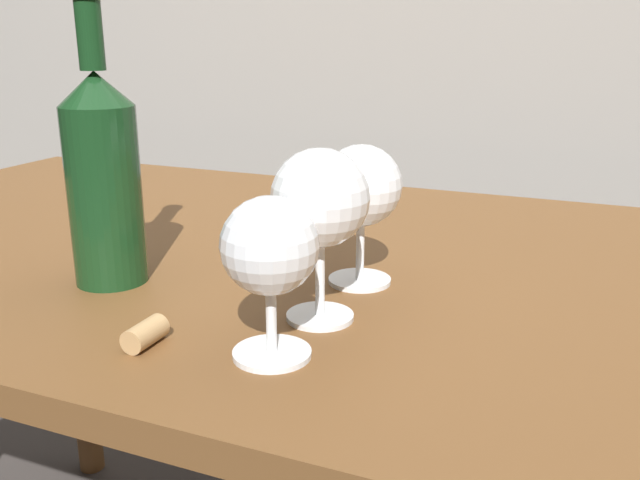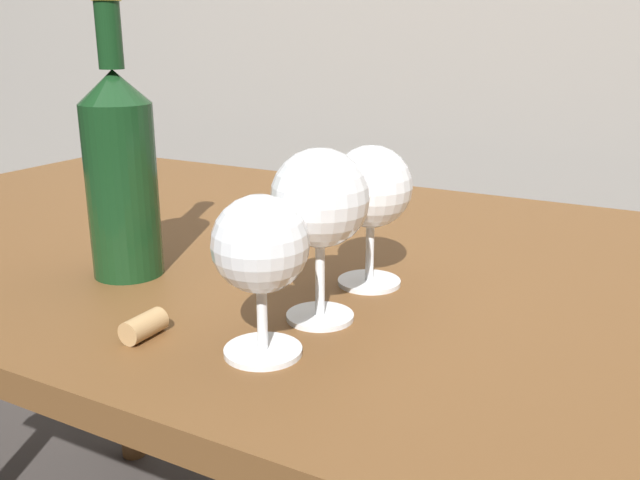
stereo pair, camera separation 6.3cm
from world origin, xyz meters
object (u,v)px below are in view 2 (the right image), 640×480
at_px(wine_glass_chardonnay, 320,201).
at_px(cork, 144,326).
at_px(wine_glass_white, 371,190).
at_px(wine_bottle, 121,170).
at_px(wine_glass_amber, 260,247).

relative_size(wine_glass_chardonnay, cork, 3.90).
height_order(wine_glass_chardonnay, wine_glass_white, wine_glass_chardonnay).
bearing_deg(cork, wine_bottle, 137.77).
bearing_deg(cork, wine_glass_chardonnay, 43.51).
height_order(wine_glass_amber, wine_glass_white, wine_glass_white).
bearing_deg(wine_glass_chardonnay, wine_glass_white, 88.97).
height_order(wine_glass_chardonnay, cork, wine_glass_chardonnay).
bearing_deg(wine_bottle, wine_glass_white, 21.50).
xyz_separation_m(wine_glass_amber, wine_glass_white, (0.01, 0.19, 0.01)).
relative_size(wine_glass_white, cork, 3.59).
bearing_deg(wine_glass_chardonnay, wine_bottle, 178.13).
relative_size(wine_glass_chardonnay, wine_bottle, 0.54).
relative_size(wine_glass_amber, wine_glass_white, 0.92).
xyz_separation_m(wine_glass_white, wine_bottle, (-0.25, -0.10, 0.01)).
xyz_separation_m(wine_bottle, cork, (0.13, -0.12, -0.11)).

